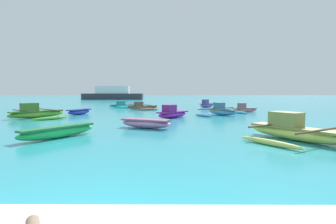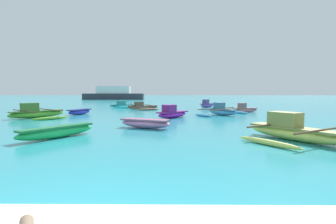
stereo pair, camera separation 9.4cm
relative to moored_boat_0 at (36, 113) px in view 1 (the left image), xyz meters
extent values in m
ellipsoid|color=#5FAE31|center=(0.05, 0.06, -0.09)|extent=(2.96, 3.27, 0.49)
cube|color=#416C27|center=(0.05, 0.06, 0.11)|extent=(2.74, 3.03, 0.08)
cube|color=#416C27|center=(-0.26, -0.30, 0.43)|extent=(1.11, 1.16, 0.54)
cylinder|color=brown|center=(0.60, 0.70, 0.17)|extent=(3.01, 2.62, 0.07)
cylinder|color=brown|center=(-0.50, -0.58, 0.17)|extent=(3.01, 2.62, 0.07)
ellipsoid|color=#5FAE31|center=(-1.43, 1.34, -0.24)|extent=(1.76, 1.99, 0.20)
ellipsoid|color=#5FAE31|center=(1.53, -1.23, -0.24)|extent=(1.76, 1.99, 0.20)
ellipsoid|color=#33DDDD|center=(4.14, 11.69, -0.17)|extent=(3.45, 1.38, 0.35)
cube|color=teal|center=(4.14, 11.69, -0.03)|extent=(3.18, 1.29, 0.08)
cube|color=teal|center=(3.72, 11.58, 0.20)|extent=(1.04, 0.67, 0.39)
cylinder|color=brown|center=(4.89, 11.89, 0.03)|extent=(0.80, 2.80, 0.07)
cylinder|color=brown|center=(3.39, 11.50, 0.03)|extent=(0.80, 2.80, 0.07)
ellipsoid|color=#33DDDD|center=(3.77, 13.08, -0.24)|extent=(2.23, 0.77, 0.20)
ellipsoid|color=#33DDDD|center=(4.51, 10.30, -0.24)|extent=(2.23, 0.77, 0.20)
ellipsoid|color=#9A6953|center=(6.44, 9.05, -0.16)|extent=(3.27, 1.58, 0.36)
cube|color=brown|center=(6.44, 9.05, -0.02)|extent=(3.02, 1.47, 0.08)
cube|color=brown|center=(6.05, 8.91, 0.22)|extent=(1.01, 0.70, 0.40)
cylinder|color=brown|center=(7.14, 9.31, 0.04)|extent=(1.42, 3.73, 0.07)
cylinder|color=brown|center=(5.74, 8.80, 0.04)|extent=(1.42, 3.73, 0.07)
ellipsoid|color=#9A6953|center=(5.76, 10.91, -0.24)|extent=(2.25, 0.98, 0.20)
ellipsoid|color=#9A6953|center=(7.11, 7.20, -0.24)|extent=(2.25, 0.98, 0.20)
ellipsoid|color=pink|center=(8.05, -4.97, -0.12)|extent=(2.77, 1.75, 0.45)
cube|color=#875573|center=(8.05, -4.97, 0.07)|extent=(2.56, 1.64, 0.08)
ellipsoid|color=#2F36BE|center=(2.12, 2.56, -0.13)|extent=(1.54, 2.30, 0.42)
cube|color=navy|center=(2.12, 2.56, 0.04)|extent=(1.45, 2.13, 0.08)
ellipsoid|color=#54ADE5|center=(13.30, 2.18, -0.11)|extent=(2.16, 2.44, 0.46)
cube|color=teal|center=(13.30, 2.18, 0.08)|extent=(2.01, 2.26, 0.08)
cube|color=teal|center=(13.10, 2.43, 0.37)|extent=(0.91, 0.93, 0.50)
cylinder|color=brown|center=(13.67, 1.73, 0.14)|extent=(3.28, 2.69, 0.07)
cylinder|color=brown|center=(12.93, 2.63, 0.14)|extent=(3.28, 2.69, 0.07)
ellipsoid|color=#54ADE5|center=(14.92, 3.50, -0.24)|extent=(1.24, 1.46, 0.20)
ellipsoid|color=#54ADE5|center=(11.68, 0.86, -0.24)|extent=(1.24, 1.46, 0.20)
ellipsoid|color=#805CC8|center=(13.56, 12.36, -0.13)|extent=(2.12, 2.30, 0.43)
cube|color=#533F7A|center=(13.56, 12.36, 0.05)|extent=(1.97, 2.13, 0.08)
cube|color=#533F7A|center=(13.35, 12.12, 0.32)|extent=(0.84, 0.86, 0.47)
ellipsoid|color=#DFE363|center=(14.00, -8.26, -0.10)|extent=(2.87, 3.85, 0.49)
cube|color=olive|center=(14.00, -8.26, 0.11)|extent=(2.66, 3.56, 0.08)
cube|color=olive|center=(13.72, -7.83, 0.42)|extent=(1.19, 1.32, 0.54)
cylinder|color=brown|center=(14.49, -9.03, 0.17)|extent=(2.80, 1.83, 0.07)
cylinder|color=brown|center=(13.51, -7.49, 0.17)|extent=(2.80, 1.83, 0.07)
ellipsoid|color=#DFE363|center=(15.38, -7.37, -0.24)|extent=(1.51, 2.20, 0.20)
ellipsoid|color=#DFE363|center=(12.62, -9.15, -0.24)|extent=(1.51, 2.20, 0.20)
ellipsoid|color=#D4808A|center=(15.77, 4.80, -0.15)|extent=(2.32, 0.95, 0.39)
cube|color=#815358|center=(15.77, 4.80, 0.01)|extent=(2.14, 0.89, 0.08)
cube|color=#815358|center=(15.49, 4.75, 0.26)|extent=(0.71, 0.55, 0.43)
ellipsoid|color=green|center=(4.85, -7.76, -0.11)|extent=(2.27, 3.04, 0.46)
cube|color=#1F713C|center=(4.85, -7.76, 0.08)|extent=(2.11, 2.81, 0.08)
ellipsoid|color=#B926BE|center=(9.44, 0.13, -0.12)|extent=(2.44, 2.59, 0.44)
cube|color=#732175|center=(9.44, 0.13, 0.05)|extent=(2.27, 2.40, 0.08)
cube|color=#732175|center=(9.21, -0.12, 0.33)|extent=(1.04, 1.04, 0.48)
cube|color=#2D333D|center=(-3.51, 40.98, 0.33)|extent=(13.41, 2.95, 1.34)
cube|color=white|center=(-3.51, 40.98, 1.80)|extent=(7.38, 2.51, 1.61)
camera|label=1|loc=(9.21, -17.91, 1.49)|focal=28.00mm
camera|label=2|loc=(9.31, -17.91, 1.49)|focal=28.00mm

